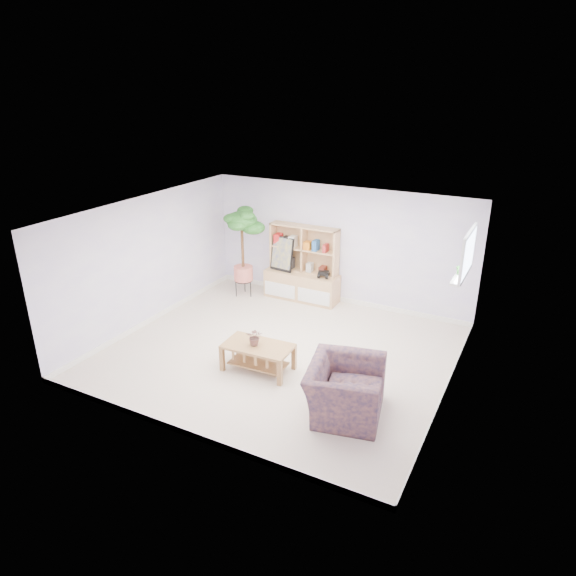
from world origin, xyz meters
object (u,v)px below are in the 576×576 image
at_px(floor_tree, 243,253).
at_px(armchair, 345,386).
at_px(coffee_table, 258,357).
at_px(storage_unit, 302,264).

bearing_deg(floor_tree, armchair, -40.18).
relative_size(coffee_table, floor_tree, 0.57).
bearing_deg(floor_tree, coffee_table, -53.74).
bearing_deg(armchair, coffee_table, 63.36).
height_order(coffee_table, floor_tree, floor_tree).
xyz_separation_m(coffee_table, armchair, (1.63, -0.42, 0.20)).
xyz_separation_m(coffee_table, floor_tree, (-1.83, 2.50, 0.73)).
relative_size(floor_tree, armchair, 1.67).
xyz_separation_m(floor_tree, armchair, (3.46, -2.92, -0.53)).
distance_m(storage_unit, coffee_table, 3.01).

